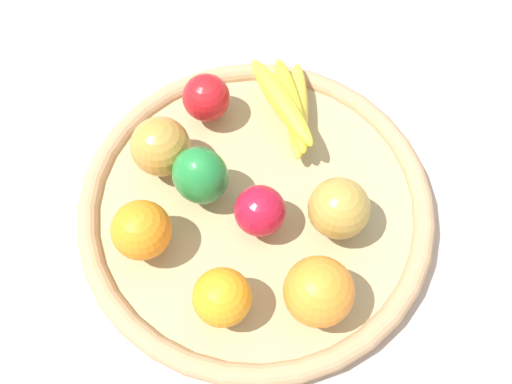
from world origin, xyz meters
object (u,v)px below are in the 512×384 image
Objects in this scene: apple_2 at (339,208)px; banana_bunch at (290,105)px; orange_2 at (142,230)px; apple_3 at (206,98)px; orange_1 at (319,291)px; bell_pepper at (200,176)px; orange_0 at (222,297)px; apple_0 at (161,146)px; apple_1 at (260,211)px.

apple_2 reaches higher than banana_bunch.
orange_2 reaches higher than apple_3.
orange_1 is (0.26, 0.18, 0.01)m from apple_3.
bell_pepper is (0.14, -0.10, 0.01)m from banana_bunch.
apple_3 is at bearing -164.71° from orange_0.
orange_0 is (0.19, 0.12, -0.00)m from apple_0.
banana_bunch is at bearing 175.02° from apple_1.
apple_2 is 0.24m from orange_2.
apple_0 is 0.95× the size of orange_1.
bell_pepper is at bearing -95.05° from apple_2.
bell_pepper is at bearing 59.00° from apple_0.
apple_0 is 0.19m from banana_bunch.
orange_0 is at bearing 32.31° from apple_0.
apple_2 is at bearing 137.70° from orange_0.
bell_pepper reaches higher than orange_0.
orange_0 is at bearing 59.51° from orange_2.
apple_0 is 0.07m from bell_pepper.
apple_0 is 0.10m from apple_3.
apple_0 is at bearing -56.98° from banana_bunch.
apple_0 is 1.02× the size of apple_2.
apple_2 is 1.19× the size of apple_1.
bell_pepper is (-0.02, -0.18, 0.00)m from apple_2.
apple_1 is 0.19m from apple_3.
apple_0 is at bearing -147.69° from orange_0.
banana_bunch is (-0.10, 0.16, -0.01)m from apple_0.
apple_1 is at bearing 110.46° from orange_2.
banana_bunch is 0.29m from orange_0.
apple_1 is 0.77× the size of bell_pepper.
apple_0 is 0.16m from apple_1.
apple_2 is at bearing 27.70° from banana_bunch.
bell_pepper is (-0.15, -0.06, 0.01)m from orange_0.
apple_3 is (-0.28, -0.08, -0.00)m from orange_0.
orange_1 is (0.04, 0.22, 0.00)m from orange_2.
banana_bunch is at bearing 145.53° from orange_2.
orange_0 is at bearing -7.92° from banana_bunch.
bell_pepper is at bearing 146.04° from orange_2.
bell_pepper reaches higher than apple_0.
apple_2 is 0.92× the size of bell_pepper.
apple_2 reaches higher than apple_1.
banana_bunch is 1.98× the size of bell_pepper.
orange_0 is 0.29m from apple_3.
apple_0 is 0.12m from orange_2.
bell_pepper is 0.13m from apple_3.
apple_1 is 0.15m from orange_2.
orange_2 reaches higher than apple_1.
bell_pepper reaches higher than apple_1.
bell_pepper reaches higher than apple_2.
apple_2 is 1.04× the size of orange_2.
orange_2 reaches higher than orange_0.
orange_0 is at bearing -50.62° from bell_pepper.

